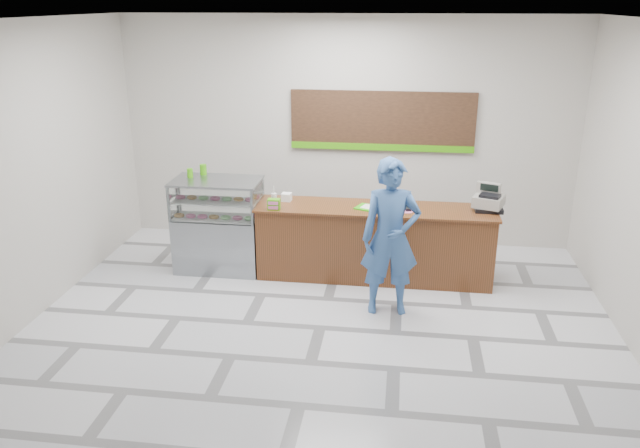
# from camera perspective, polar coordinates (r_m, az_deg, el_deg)

# --- Properties ---
(floor) EXTENTS (7.00, 7.00, 0.00)m
(floor) POSITION_cam_1_polar(r_m,az_deg,el_deg) (7.54, 0.01, -9.46)
(floor) COLOR silver
(floor) RESTS_ON ground
(back_wall) EXTENTS (7.00, 0.00, 7.00)m
(back_wall) POSITION_cam_1_polar(r_m,az_deg,el_deg) (9.75, 2.41, 8.36)
(back_wall) COLOR beige
(back_wall) RESTS_ON floor
(ceiling) EXTENTS (7.00, 7.00, 0.00)m
(ceiling) POSITION_cam_1_polar(r_m,az_deg,el_deg) (6.58, 0.01, 18.19)
(ceiling) COLOR silver
(ceiling) RESTS_ON back_wall
(sales_counter) EXTENTS (3.26, 0.76, 1.03)m
(sales_counter) POSITION_cam_1_polar(r_m,az_deg,el_deg) (8.67, 5.00, -1.69)
(sales_counter) COLOR brown
(sales_counter) RESTS_ON floor
(display_case) EXTENTS (1.22, 0.72, 1.33)m
(display_case) POSITION_cam_1_polar(r_m,az_deg,el_deg) (8.98, -9.26, -0.03)
(display_case) COLOR gray
(display_case) RESTS_ON floor
(menu_board) EXTENTS (2.80, 0.06, 0.90)m
(menu_board) POSITION_cam_1_polar(r_m,az_deg,el_deg) (9.64, 5.70, 9.26)
(menu_board) COLOR black
(menu_board) RESTS_ON back_wall
(cash_register) EXTENTS (0.48, 0.49, 0.35)m
(cash_register) POSITION_cam_1_polar(r_m,az_deg,el_deg) (8.63, 15.16, 2.10)
(cash_register) COLOR black
(cash_register) RESTS_ON sales_counter
(card_terminal) EXTENTS (0.08, 0.15, 0.04)m
(card_terminal) POSITION_cam_1_polar(r_m,az_deg,el_deg) (8.44, 8.08, 1.40)
(card_terminal) COLOR black
(card_terminal) RESTS_ON sales_counter
(serving_tray) EXTENTS (0.44, 0.38, 0.02)m
(serving_tray) POSITION_cam_1_polar(r_m,az_deg,el_deg) (8.44, 4.61, 1.48)
(serving_tray) COLOR #32CF0F
(serving_tray) RESTS_ON sales_counter
(napkin_box) EXTENTS (0.14, 0.14, 0.11)m
(napkin_box) POSITION_cam_1_polar(r_m,az_deg,el_deg) (8.74, -3.07, 2.48)
(napkin_box) COLOR white
(napkin_box) RESTS_ON sales_counter
(straw_cup) EXTENTS (0.08, 0.08, 0.12)m
(straw_cup) POSITION_cam_1_polar(r_m,az_deg,el_deg) (8.71, -4.24, 2.43)
(straw_cup) COLOR silver
(straw_cup) RESTS_ON sales_counter
(promo_box) EXTENTS (0.17, 0.11, 0.15)m
(promo_box) POSITION_cam_1_polar(r_m,az_deg,el_deg) (8.38, -4.23, 1.82)
(promo_box) COLOR #3F9E0B
(promo_box) RESTS_ON sales_counter
(donut_decal) EXTENTS (0.16, 0.16, 0.00)m
(donut_decal) POSITION_cam_1_polar(r_m,az_deg,el_deg) (8.37, 7.97, 1.14)
(donut_decal) COLOR #D7649B
(donut_decal) RESTS_ON sales_counter
(green_cup_left) EXTENTS (0.08, 0.08, 0.13)m
(green_cup_left) POSITION_cam_1_polar(r_m,az_deg,el_deg) (8.97, -11.80, 4.59)
(green_cup_left) COLOR #3F9E0B
(green_cup_left) RESTS_ON display_case
(green_cup_right) EXTENTS (0.10, 0.10, 0.15)m
(green_cup_right) POSITION_cam_1_polar(r_m,az_deg,el_deg) (9.07, -10.63, 4.92)
(green_cup_right) COLOR #3F9E0B
(green_cup_right) RESTS_ON display_case
(customer) EXTENTS (0.77, 0.56, 1.96)m
(customer) POSITION_cam_1_polar(r_m,az_deg,el_deg) (7.58, 6.46, -1.24)
(customer) COLOR #365E9B
(customer) RESTS_ON floor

